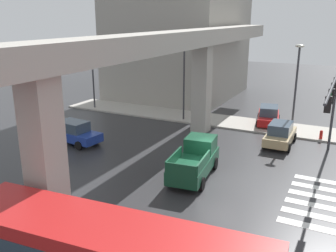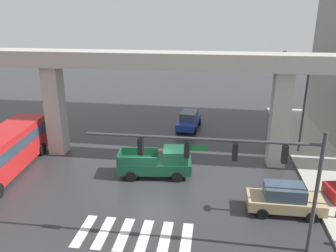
{
  "view_description": "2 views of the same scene",
  "coord_description": "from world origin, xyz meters",
  "px_view_note": "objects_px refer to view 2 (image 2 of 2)",
  "views": [
    {
      "loc": [
        -18.96,
        -6.55,
        9.27
      ],
      "look_at": [
        -1.06,
        2.49,
        3.28
      ],
      "focal_mm": 39.3,
      "sensor_mm": 36.0,
      "label": 1
    },
    {
      "loc": [
        3.82,
        -20.14,
        11.18
      ],
      "look_at": [
        0.61,
        2.94,
        3.19
      ],
      "focal_mm": 36.18,
      "sensor_mm": 36.0,
      "label": 2
    }
  ],
  "objects_px": {
    "sedan_blue": "(189,120)",
    "street_lamp_far_north": "(282,76)",
    "pickup_truck": "(159,163)",
    "sedan_tan": "(285,199)",
    "traffic_signal_mast": "(237,160)",
    "city_bus": "(0,153)",
    "street_lamp_mid_block": "(305,99)"
  },
  "relations": [
    {
      "from": "sedan_blue",
      "to": "street_lamp_far_north",
      "type": "distance_m",
      "value": 11.52
    },
    {
      "from": "pickup_truck",
      "to": "sedan_tan",
      "type": "xyz_separation_m",
      "value": [
        7.93,
        -3.55,
        -0.14
      ]
    },
    {
      "from": "sedan_blue",
      "to": "sedan_tan",
      "type": "bearing_deg",
      "value": -64.55
    },
    {
      "from": "sedan_tan",
      "to": "sedan_blue",
      "type": "relative_size",
      "value": 0.96
    },
    {
      "from": "sedan_tan",
      "to": "street_lamp_far_north",
      "type": "relative_size",
      "value": 0.59
    },
    {
      "from": "sedan_blue",
      "to": "traffic_signal_mast",
      "type": "relative_size",
      "value": 0.41
    },
    {
      "from": "city_bus",
      "to": "pickup_truck",
      "type": "bearing_deg",
      "value": 7.8
    },
    {
      "from": "city_bus",
      "to": "street_lamp_mid_block",
      "type": "height_order",
      "value": "street_lamp_mid_block"
    },
    {
      "from": "city_bus",
      "to": "sedan_blue",
      "type": "relative_size",
      "value": 2.45
    },
    {
      "from": "city_bus",
      "to": "street_lamp_mid_block",
      "type": "relative_size",
      "value": 1.51
    },
    {
      "from": "pickup_truck",
      "to": "sedan_tan",
      "type": "height_order",
      "value": "pickup_truck"
    },
    {
      "from": "pickup_truck",
      "to": "city_bus",
      "type": "bearing_deg",
      "value": -172.2
    },
    {
      "from": "sedan_tan",
      "to": "pickup_truck",
      "type": "bearing_deg",
      "value": 155.9
    },
    {
      "from": "traffic_signal_mast",
      "to": "street_lamp_mid_block",
      "type": "xyz_separation_m",
      "value": [
        5.92,
        12.58,
        -0.12
      ]
    },
    {
      "from": "city_bus",
      "to": "street_lamp_far_north",
      "type": "relative_size",
      "value": 1.51
    },
    {
      "from": "street_lamp_far_north",
      "to": "sedan_blue",
      "type": "bearing_deg",
      "value": -150.33
    },
    {
      "from": "street_lamp_mid_block",
      "to": "street_lamp_far_north",
      "type": "relative_size",
      "value": 1.0
    },
    {
      "from": "sedan_tan",
      "to": "street_lamp_mid_block",
      "type": "height_order",
      "value": "street_lamp_mid_block"
    },
    {
      "from": "sedan_tan",
      "to": "traffic_signal_mast",
      "type": "bearing_deg",
      "value": -132.8
    },
    {
      "from": "sedan_tan",
      "to": "sedan_blue",
      "type": "bearing_deg",
      "value": 115.45
    },
    {
      "from": "sedan_blue",
      "to": "street_lamp_mid_block",
      "type": "xyz_separation_m",
      "value": [
        9.48,
        -4.8,
        3.7
      ]
    },
    {
      "from": "street_lamp_far_north",
      "to": "traffic_signal_mast",
      "type": "bearing_deg",
      "value": -104.58
    },
    {
      "from": "sedan_tan",
      "to": "street_lamp_mid_block",
      "type": "xyz_separation_m",
      "value": [
        2.81,
        9.21,
        3.7
      ]
    },
    {
      "from": "pickup_truck",
      "to": "street_lamp_far_north",
      "type": "bearing_deg",
      "value": 55.91
    },
    {
      "from": "street_lamp_mid_block",
      "to": "street_lamp_far_north",
      "type": "height_order",
      "value": "same"
    },
    {
      "from": "sedan_blue",
      "to": "city_bus",
      "type": "bearing_deg",
      "value": -135.69
    },
    {
      "from": "pickup_truck",
      "to": "city_bus",
      "type": "xyz_separation_m",
      "value": [
        -11.0,
        -1.51,
        0.73
      ]
    },
    {
      "from": "pickup_truck",
      "to": "street_lamp_mid_block",
      "type": "xyz_separation_m",
      "value": [
        10.74,
        5.67,
        3.57
      ]
    },
    {
      "from": "pickup_truck",
      "to": "sedan_blue",
      "type": "xyz_separation_m",
      "value": [
        1.26,
        10.47,
        -0.14
      ]
    },
    {
      "from": "traffic_signal_mast",
      "to": "street_lamp_far_north",
      "type": "distance_m",
      "value": 23.53
    },
    {
      "from": "sedan_tan",
      "to": "street_lamp_far_north",
      "type": "height_order",
      "value": "street_lamp_far_north"
    },
    {
      "from": "sedan_blue",
      "to": "traffic_signal_mast",
      "type": "bearing_deg",
      "value": -78.44
    }
  ]
}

